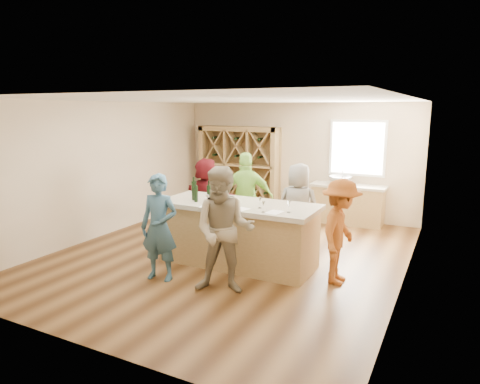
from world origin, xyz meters
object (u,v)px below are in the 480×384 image
at_px(wine_rack, 239,169).
at_px(wine_bottle_b, 196,194).
at_px(person_near_right, 224,230).
at_px(wine_bottle_a, 194,191).
at_px(wine_bottle_e, 220,194).
at_px(person_server, 340,232).
at_px(person_near_left, 159,227).
at_px(person_far_left, 206,197).
at_px(wine_bottle_c, 209,193).
at_px(person_far_mid, 246,199).
at_px(sink, 340,180).
at_px(person_far_right, 298,208).
at_px(tasting_counter_base, 238,236).

distance_m(wine_rack, wine_bottle_b, 4.04).
bearing_deg(wine_bottle_b, person_near_right, -39.86).
height_order(wine_bottle_a, wine_bottle_e, wine_bottle_a).
bearing_deg(person_server, person_near_left, 114.56).
bearing_deg(person_far_left, wine_bottle_e, 149.00).
bearing_deg(wine_rack, wine_bottle_c, -70.26).
height_order(wine_bottle_b, person_far_mid, person_far_mid).
relative_size(wine_bottle_c, person_far_mid, 0.15).
xyz_separation_m(wine_bottle_e, person_near_left, (-0.50, -1.03, -0.39)).
distance_m(wine_bottle_a, person_near_right, 1.53).
distance_m(wine_bottle_b, person_far_mid, 1.43).
height_order(wine_rack, wine_bottle_a, wine_rack).
distance_m(person_near_left, person_near_right, 1.13).
bearing_deg(person_far_left, person_near_right, 146.27).
distance_m(sink, person_server, 3.70).
bearing_deg(person_near_right, wine_bottle_a, 120.12).
height_order(wine_bottle_e, person_far_mid, person_far_mid).
distance_m(person_near_right, person_far_right, 2.27).
xyz_separation_m(person_near_left, person_server, (2.54, 1.13, -0.02)).
relative_size(sink, person_near_left, 0.32).
height_order(person_near_left, person_far_right, person_near_left).
distance_m(wine_bottle_c, wine_bottle_e, 0.22).
distance_m(wine_bottle_b, person_far_right, 1.98).
bearing_deg(wine_rack, wine_bottle_b, -73.28).
bearing_deg(wine_bottle_a, person_far_right, 41.12).
bearing_deg(person_far_left, tasting_counter_base, 157.95).
bearing_deg(person_server, person_near_right, 128.21).
distance_m(sink, wine_bottle_c, 3.92).
relative_size(tasting_counter_base, wine_bottle_e, 8.65).
bearing_deg(wine_bottle_a, wine_rack, 105.65).
xyz_separation_m(wine_rack, sink, (2.70, -0.07, -0.09)).
height_order(wine_bottle_b, wine_bottle_e, wine_bottle_e).
height_order(sink, person_far_right, person_far_right).
relative_size(wine_bottle_c, person_far_left, 0.17).
height_order(wine_rack, person_near_right, wine_rack).
height_order(person_near_right, person_server, person_near_right).
distance_m(wine_rack, person_near_right, 5.22).
bearing_deg(person_server, person_far_mid, 62.68).
height_order(sink, person_far_mid, person_far_mid).
bearing_deg(wine_bottle_e, person_far_right, 52.89).
relative_size(wine_bottle_e, person_near_left, 0.18).
bearing_deg(wine_bottle_e, wine_bottle_c, 179.22).
bearing_deg(wine_bottle_c, person_near_right, -49.33).
height_order(wine_bottle_a, person_near_right, person_near_right).
bearing_deg(sink, wine_bottle_a, -114.01).
distance_m(wine_bottle_c, person_server, 2.30).
distance_m(sink, tasting_counter_base, 3.69).
distance_m(wine_bottle_a, person_far_left, 1.56).
bearing_deg(wine_bottle_b, tasting_counter_base, 19.60).
height_order(wine_bottle_a, wine_bottle_b, wine_bottle_a).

